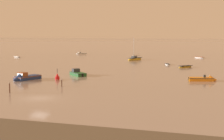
% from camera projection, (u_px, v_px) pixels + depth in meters
% --- Properties ---
extents(ground_plane, '(800.00, 800.00, 0.00)m').
position_uv_depth(ground_plane, '(39.00, 98.00, 50.97)').
color(ground_plane, gray).
extents(rowboat_moored_1, '(3.95, 4.45, 0.70)m').
position_uv_depth(rowboat_moored_1, '(185.00, 67.00, 93.86)').
color(rowboat_moored_1, gold).
rests_on(rowboat_moored_1, ground).
extents(motorboat_moored_0, '(4.50, 3.14, 1.47)m').
position_uv_depth(motorboat_moored_0, '(80.00, 54.00, 146.85)').
color(motorboat_moored_0, white).
rests_on(motorboat_moored_0, ground).
extents(motorboat_moored_1, '(5.37, 5.27, 2.12)m').
position_uv_depth(motorboat_moored_1, '(76.00, 74.00, 77.60)').
color(motorboat_moored_1, '#23602D').
rests_on(motorboat_moored_1, ground).
extents(motorboat_moored_2, '(4.03, 6.59, 2.37)m').
position_uv_depth(motorboat_moored_2, '(24.00, 78.00, 69.72)').
color(motorboat_moored_2, navy).
rests_on(motorboat_moored_2, ground).
extents(rowboat_moored_2, '(2.14, 3.41, 0.51)m').
position_uv_depth(rowboat_moored_2, '(167.00, 64.00, 100.90)').
color(rowboat_moored_2, white).
rests_on(rowboat_moored_2, ground).
extents(motorboat_moored_4, '(5.69, 3.04, 1.86)m').
position_uv_depth(motorboat_moored_4, '(205.00, 80.00, 68.63)').
color(motorboat_moored_4, orange).
rests_on(motorboat_moored_4, ground).
extents(sailboat_moored_1, '(4.57, 7.29, 7.83)m').
position_uv_depth(sailboat_moored_1, '(135.00, 59.00, 117.97)').
color(sailboat_moored_1, gold).
rests_on(sailboat_moored_1, ground).
extents(rowboat_moored_3, '(4.09, 3.52, 0.64)m').
position_uv_depth(rowboat_moored_3, '(199.00, 58.00, 125.74)').
color(rowboat_moored_3, white).
rests_on(rowboat_moored_3, ground).
extents(rowboat_moored_4, '(3.61, 2.57, 0.54)m').
position_uv_depth(rowboat_moored_4, '(17.00, 57.00, 129.90)').
color(rowboat_moored_4, white).
rests_on(rowboat_moored_4, ground).
extents(channel_buoy, '(0.90, 0.90, 2.30)m').
position_uv_depth(channel_buoy, '(57.00, 77.00, 70.90)').
color(channel_buoy, red).
rests_on(channel_buoy, ground).
extents(mooring_post_near, '(0.22, 0.22, 1.44)m').
position_uv_depth(mooring_post_near, '(62.00, 83.00, 61.76)').
color(mooring_post_near, '#4F3323').
rests_on(mooring_post_near, ground).
extents(mooring_post_left, '(0.22, 0.22, 1.79)m').
position_uv_depth(mooring_post_left, '(10.00, 88.00, 55.47)').
color(mooring_post_left, '#543323').
rests_on(mooring_post_left, ground).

